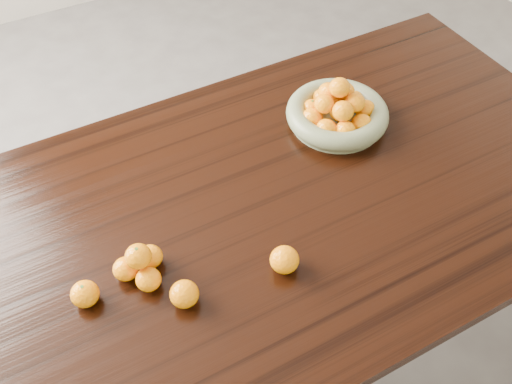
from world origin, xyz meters
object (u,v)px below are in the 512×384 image
dining_table (246,233)px  fruit_bowl (337,112)px  orange_pyramid (141,265)px  loose_orange_0 (85,294)px

dining_table → fruit_bowl: 0.44m
dining_table → fruit_bowl: bearing=23.6°
orange_pyramid → loose_orange_0: 0.13m
fruit_bowl → loose_orange_0: bearing=-164.1°
fruit_bowl → orange_pyramid: (-0.67, -0.22, -0.00)m
fruit_bowl → orange_pyramid: size_ratio=2.46×
fruit_bowl → orange_pyramid: 0.71m
fruit_bowl → orange_pyramid: fruit_bowl is taller
fruit_bowl → loose_orange_0: fruit_bowl is taller
orange_pyramid → dining_table: bearing=10.9°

